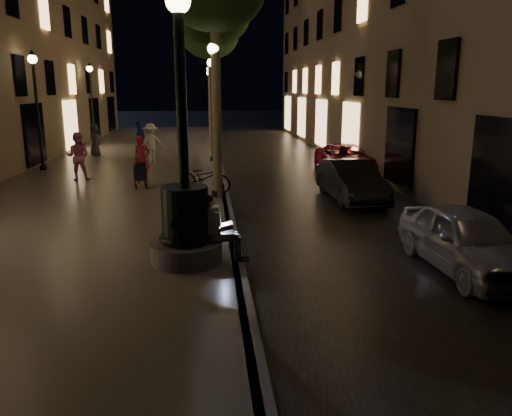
{
  "coord_description": "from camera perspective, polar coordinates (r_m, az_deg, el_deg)",
  "views": [
    {
      "loc": [
        -0.54,
        -7.39,
        3.51
      ],
      "look_at": [
        0.47,
        3.0,
        1.01
      ],
      "focal_mm": 35.0,
      "sensor_mm": 36.0,
      "label": 1
    }
  ],
  "objects": [
    {
      "name": "car_third",
      "position": [
        21.38,
        10.13,
        5.51
      ],
      "size": [
        2.3,
        4.54,
        1.23
      ],
      "primitive_type": "imported",
      "rotation": [
        0.0,
        0.0,
        -0.06
      ],
      "color": "maroon",
      "rests_on": "ground"
    },
    {
      "name": "tree_far",
      "position": [
        33.52,
        -5.24,
        18.45
      ],
      "size": [
        3.0,
        3.0,
        7.5
      ],
      "color": "#6B604C",
      "rests_on": "promenade"
    },
    {
      "name": "lamp_curb_d",
      "position": [
        39.39,
        -5.33,
        13.04
      ],
      "size": [
        0.36,
        0.36,
        4.81
      ],
      "color": "black",
      "rests_on": "promenade"
    },
    {
      "name": "lamp_left_b",
      "position": [
        22.47,
        -23.84,
        11.68
      ],
      "size": [
        0.36,
        0.36,
        4.81
      ],
      "color": "black",
      "rests_on": "promenade"
    },
    {
      "name": "pedestrian_pink",
      "position": [
        19.54,
        -19.66,
        5.59
      ],
      "size": [
        0.88,
        0.7,
        1.77
      ],
      "primitive_type": "imported",
      "rotation": [
        0.0,
        0.0,
        3.11
      ],
      "color": "pink",
      "rests_on": "promenade"
    },
    {
      "name": "lamp_curb_b",
      "position": [
        23.39,
        -5.08,
        12.77
      ],
      "size": [
        0.36,
        0.36,
        4.81
      ],
      "color": "black",
      "rests_on": "promenade"
    },
    {
      "name": "car_second",
      "position": [
        16.2,
        10.84,
        3.05
      ],
      "size": [
        1.49,
        3.93,
        1.28
      ],
      "primitive_type": "imported",
      "rotation": [
        0.0,
        0.0,
        0.03
      ],
      "color": "black",
      "rests_on": "ground"
    },
    {
      "name": "pedestrian_red",
      "position": [
        18.39,
        -12.9,
        5.44
      ],
      "size": [
        0.73,
        0.66,
        1.68
      ],
      "primitive_type": "imported",
      "rotation": [
        0.0,
        0.0,
        0.55
      ],
      "color": "#BE2641",
      "rests_on": "promenade"
    },
    {
      "name": "car_front",
      "position": [
        10.6,
        22.92,
        -3.37
      ],
      "size": [
        1.62,
        3.75,
        1.26
      ],
      "primitive_type": "imported",
      "rotation": [
        0.0,
        0.0,
        0.04
      ],
      "color": "#B2B3BA",
      "rests_on": "ground"
    },
    {
      "name": "cobble_lane",
      "position": [
        22.94,
        3.41,
        4.7
      ],
      "size": [
        6.0,
        45.0,
        0.02
      ],
      "primitive_type": "cube",
      "color": "black",
      "rests_on": "ground"
    },
    {
      "name": "tree_third",
      "position": [
        27.52,
        -5.3,
        18.92
      ],
      "size": [
        3.0,
        3.0,
        7.2
      ],
      "color": "#6B604C",
      "rests_on": "promenade"
    },
    {
      "name": "pedestrian_dark",
      "position": [
        26.55,
        -17.96,
        7.43
      ],
      "size": [
        0.62,
        0.85,
        1.61
      ],
      "primitive_type": "imported",
      "rotation": [
        0.0,
        0.0,
        1.42
      ],
      "color": "#333238",
      "rests_on": "promenade"
    },
    {
      "name": "fountain_lamppost",
      "position": [
        9.68,
        -8.1,
        -0.38
      ],
      "size": [
        1.4,
        1.4,
        5.21
      ],
      "color": "#59595B",
      "rests_on": "promenade"
    },
    {
      "name": "building_right",
      "position": [
        27.78,
        18.07,
        21.13
      ],
      "size": [
        8.0,
        36.0,
        15.0
      ],
      "primitive_type": "cube",
      "color": "#77664A",
      "rests_on": "ground"
    },
    {
      "name": "stroller",
      "position": [
        17.43,
        -13.1,
        3.88
      ],
      "size": [
        0.54,
        1.0,
        1.01
      ],
      "rotation": [
        0.0,
        0.0,
        0.19
      ],
      "color": "black",
      "rests_on": "promenade"
    },
    {
      "name": "tree_second",
      "position": [
        21.58,
        -4.92,
        20.97
      ],
      "size": [
        3.0,
        3.0,
        7.4
      ],
      "color": "#6B604C",
      "rests_on": "promenade"
    },
    {
      "name": "lamp_curb_a",
      "position": [
        15.4,
        -4.76,
        12.43
      ],
      "size": [
        0.36,
        0.36,
        4.81
      ],
      "color": "black",
      "rests_on": "promenade"
    },
    {
      "name": "bicycle",
      "position": [
        16.35,
        -5.93,
        3.49
      ],
      "size": [
        1.96,
        1.42,
        0.98
      ],
      "primitive_type": "imported",
      "rotation": [
        0.0,
        0.0,
        1.11
      ],
      "color": "black",
      "rests_on": "promenade"
    },
    {
      "name": "promenade",
      "position": [
        22.91,
        -14.21,
        4.53
      ],
      "size": [
        8.0,
        45.0,
        0.2
      ],
      "primitive_type": "cube",
      "color": "slate",
      "rests_on": "ground"
    },
    {
      "name": "ground",
      "position": [
        22.67,
        -4.12,
        4.56
      ],
      "size": [
        120.0,
        120.0,
        0.0
      ],
      "primitive_type": "plane",
      "color": "black",
      "rests_on": "ground"
    },
    {
      "name": "curb_strip",
      "position": [
        22.66,
        -4.13,
        4.81
      ],
      "size": [
        0.25,
        45.0,
        0.2
      ],
      "primitive_type": "cube",
      "color": "#59595B",
      "rests_on": "ground"
    },
    {
      "name": "pedestrian_white",
      "position": [
        23.48,
        -11.93,
        7.29
      ],
      "size": [
        1.31,
        1.07,
        1.77
      ],
      "primitive_type": "imported",
      "rotation": [
        0.0,
        0.0,
        3.56
      ],
      "color": "silver",
      "rests_on": "promenade"
    },
    {
      "name": "lamp_left_c",
      "position": [
        32.13,
        -18.31,
        12.35
      ],
      "size": [
        0.36,
        0.36,
        4.81
      ],
      "color": "black",
      "rests_on": "promenade"
    },
    {
      "name": "seated_man_laptop",
      "position": [
        9.75,
        -4.44,
        -2.06
      ],
      "size": [
        0.96,
        0.32,
        1.33
      ],
      "color": "tan",
      "rests_on": "promenade"
    },
    {
      "name": "pedestrian_blue",
      "position": [
        24.15,
        -13.08,
        7.46
      ],
      "size": [
        0.85,
        1.16,
        1.83
      ],
      "primitive_type": "imported",
      "rotation": [
        0.0,
        0.0,
        5.14
      ],
      "color": "navy",
      "rests_on": "promenade"
    },
    {
      "name": "lamp_curb_c",
      "position": [
        31.39,
        -5.24,
        12.94
      ],
      "size": [
        0.36,
        0.36,
        4.81
      ],
      "color": "black",
      "rests_on": "promenade"
    }
  ]
}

